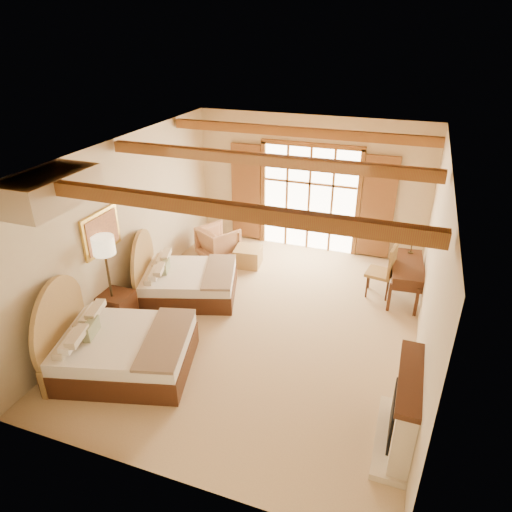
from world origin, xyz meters
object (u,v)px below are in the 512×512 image
at_px(desk, 406,279).
at_px(bed_far, 182,279).
at_px(armchair, 218,242).
at_px(bed_near, 116,345).
at_px(nightstand, 118,309).

bearing_deg(desk, bed_far, -166.01).
distance_m(armchair, desk, 4.31).
bearing_deg(bed_near, desk, 26.76).
height_order(bed_near, nightstand, bed_near).
height_order(nightstand, desk, desk).
distance_m(bed_far, desk, 4.51).
bearing_deg(desk, nightstand, -155.43).
height_order(bed_near, desk, bed_near).
bearing_deg(nightstand, bed_near, -55.91).
relative_size(nightstand, desk, 0.44).
relative_size(bed_far, nightstand, 3.59).
relative_size(bed_near, desk, 1.69).
height_order(bed_far, desk, bed_far).
bearing_deg(armchair, bed_far, 120.84).
bearing_deg(bed_far, nightstand, -133.75).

